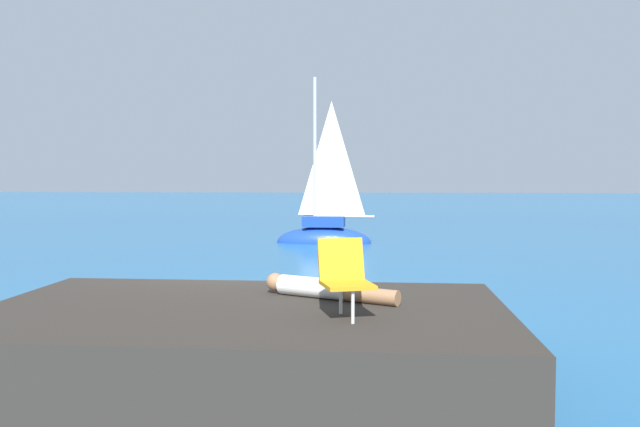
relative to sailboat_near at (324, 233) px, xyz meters
The scene contains 7 objects.
ground_plane 11.66m from the sailboat_near, 92.69° to the right, with size 160.00×160.00×0.00m, color #236093.
shore_ledge 15.28m from the sailboat_near, 89.38° to the right, with size 5.78×3.62×0.84m, color #2D2823.
boulder_seaward 13.71m from the sailboat_near, 95.30° to the right, with size 0.74×0.59×0.41m, color #312523.
boulder_inland 13.10m from the sailboat_near, 83.91° to the right, with size 1.36×1.09×0.75m, color #282B1F.
sailboat_near is the anchor object (origin of this frame).
person_sunbather 14.77m from the sailboat_near, 86.16° to the right, with size 1.63×0.93×0.25m.
beach_chair 15.81m from the sailboat_near, 85.34° to the right, with size 0.63×0.71×0.80m.
Camera 1 is at (2.08, -10.81, 2.29)m, focal length 37.13 mm.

